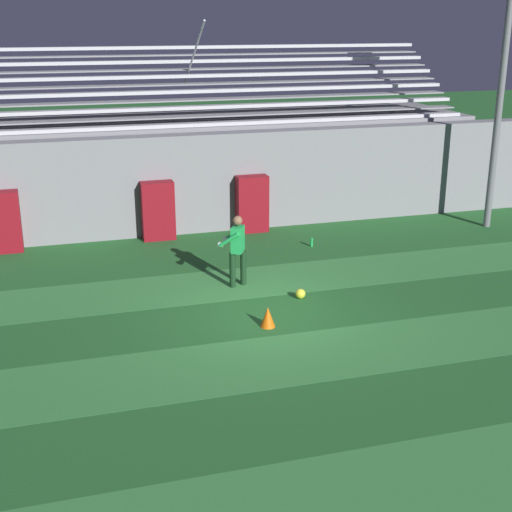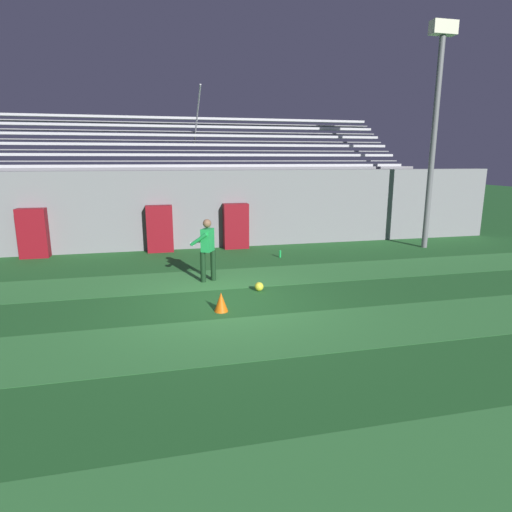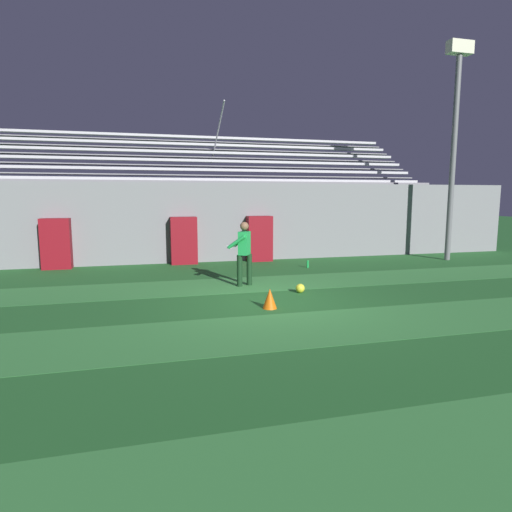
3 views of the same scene
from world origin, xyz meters
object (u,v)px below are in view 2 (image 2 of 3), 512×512
at_px(padding_pillar_gate_left, 160,229).
at_px(padding_pillar_gate_right, 236,226).
at_px(padding_pillar_far_left, 33,233).
at_px(soccer_ball, 259,287).
at_px(traffic_cone, 221,302).
at_px(water_bottle, 280,254).
at_px(goalkeeper, 207,246).
at_px(floodlight_pole, 436,109).

xyz_separation_m(padding_pillar_gate_left, padding_pillar_gate_right, (2.70, 0.00, 0.00)).
height_order(padding_pillar_far_left, soccer_ball, padding_pillar_far_left).
height_order(traffic_cone, water_bottle, traffic_cone).
bearing_deg(padding_pillar_gate_right, soccer_ball, -94.31).
bearing_deg(traffic_cone, padding_pillar_gate_right, 76.76).
bearing_deg(padding_pillar_gate_left, traffic_cone, -79.80).
relative_size(goalkeeper, traffic_cone, 3.98).
bearing_deg(soccer_ball, traffic_cone, -132.60).
bearing_deg(goalkeeper, traffic_cone, -90.01).
height_order(padding_pillar_gate_left, soccer_ball, padding_pillar_gate_left).
height_order(padding_pillar_far_left, goalkeeper, goalkeeper).
relative_size(padding_pillar_far_left, floodlight_pole, 0.21).
height_order(padding_pillar_gate_left, floodlight_pole, floodlight_pole).
xyz_separation_m(padding_pillar_gate_left, traffic_cone, (1.17, -6.51, -0.61)).
relative_size(padding_pillar_gate_left, soccer_ball, 7.41).
height_order(soccer_ball, water_bottle, water_bottle).
xyz_separation_m(padding_pillar_gate_left, water_bottle, (3.85, -1.83, -0.70)).
height_order(padding_pillar_far_left, floodlight_pole, floodlight_pole).
distance_m(padding_pillar_far_left, goalkeeper, 6.66).
xyz_separation_m(padding_pillar_gate_right, traffic_cone, (-1.53, -6.51, -0.61)).
xyz_separation_m(padding_pillar_gate_left, floodlight_pole, (9.52, -1.44, 4.07)).
xyz_separation_m(padding_pillar_far_left, floodlight_pole, (13.58, -1.44, 4.07)).
relative_size(padding_pillar_far_left, water_bottle, 6.79).
distance_m(padding_pillar_gate_right, goalkeeper, 4.40).
distance_m(padding_pillar_gate_left, floodlight_pole, 10.45).
bearing_deg(goalkeeper, padding_pillar_far_left, 141.81).
bearing_deg(water_bottle, goalkeeper, -139.52).
bearing_deg(padding_pillar_far_left, traffic_cone, -51.19).
bearing_deg(padding_pillar_far_left, water_bottle, -13.03).
bearing_deg(padding_pillar_gate_right, padding_pillar_gate_left, 180.00).
xyz_separation_m(padding_pillar_gate_left, soccer_ball, (2.30, -5.27, -0.71)).
bearing_deg(padding_pillar_gate_left, goalkeeper, -74.12).
relative_size(floodlight_pole, traffic_cone, 18.27).
height_order(padding_pillar_gate_right, soccer_ball, padding_pillar_gate_right).
bearing_deg(traffic_cone, soccer_ball, 47.40).
distance_m(padding_pillar_gate_left, water_bottle, 4.32).
relative_size(padding_pillar_far_left, goalkeeper, 0.98).
bearing_deg(water_bottle, padding_pillar_gate_left, 154.56).
xyz_separation_m(soccer_ball, water_bottle, (1.55, 3.44, 0.01)).
bearing_deg(padding_pillar_far_left, soccer_ball, -39.64).
height_order(padding_pillar_gate_right, traffic_cone, padding_pillar_gate_right).
xyz_separation_m(padding_pillar_far_left, soccer_ball, (6.37, -5.27, -0.71)).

